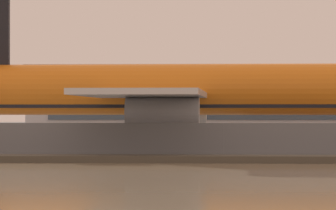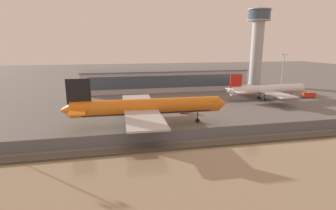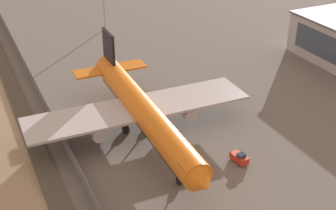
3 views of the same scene
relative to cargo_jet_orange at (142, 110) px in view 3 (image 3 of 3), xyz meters
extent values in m
plane|color=#66635E|center=(4.54, 2.18, -5.38)|extent=(500.00, 500.00, 0.00)
cube|color=#474238|center=(4.54, -18.32, -5.13)|extent=(320.00, 3.00, 0.50)
cube|color=slate|center=(4.54, -13.82, -4.01)|extent=(280.00, 0.08, 2.74)
cylinder|color=slate|center=(4.54, -13.82, -4.01)|extent=(0.10, 0.10, 2.74)
cylinder|color=orange|center=(0.69, -0.01, 0.20)|extent=(42.47, 5.46, 4.55)
cone|color=orange|center=(23.13, -0.49, 0.20)|extent=(3.05, 4.39, 4.33)
cone|color=orange|center=(-21.75, 0.46, 0.20)|extent=(3.05, 4.16, 4.10)
cube|color=#232D3D|center=(20.18, -0.43, 0.77)|extent=(2.59, 3.92, 1.37)
cube|color=black|center=(0.69, -0.01, -1.06)|extent=(36.10, 4.41, 0.82)
cube|color=#B7BABF|center=(-1.21, 10.20, -0.37)|extent=(9.76, 20.54, 0.46)
cube|color=#B7BABF|center=(-1.64, -10.14, -0.37)|extent=(9.76, 20.54, 0.46)
cylinder|color=#B7BABF|center=(0.03, 8.55, -1.85)|extent=(5.99, 2.63, 2.50)
cylinder|color=#B7BABF|center=(-0.34, -8.54, -1.85)|extent=(5.99, 2.63, 2.50)
cube|color=black|center=(-17.95, 0.38, 4.75)|extent=(6.37, 0.68, 7.74)
cube|color=orange|center=(-17.87, 4.11, 0.54)|extent=(4.40, 7.55, 0.36)
cube|color=orange|center=(-18.03, -3.35, 0.54)|extent=(4.40, 7.55, 0.36)
cylinder|color=black|center=(15.52, -0.33, -3.41)|extent=(0.32, 0.32, 2.66)
cylinder|color=black|center=(15.52, -0.33, -4.74)|extent=(1.29, 0.53, 1.27)
cylinder|color=black|center=(-2.22, 2.44, -3.41)|extent=(0.36, 0.36, 2.66)
cylinder|color=black|center=(-2.22, 2.44, -4.74)|extent=(1.49, 1.06, 1.47)
cylinder|color=black|center=(-2.33, -2.34, -3.41)|extent=(0.36, 0.36, 2.66)
cylinder|color=black|center=(-2.33, -2.34, -4.74)|extent=(1.49, 1.06, 1.47)
cube|color=red|center=(14.47, 11.35, -4.63)|extent=(3.37, 1.99, 1.11)
cube|color=#283847|center=(14.86, 11.40, -3.83)|extent=(1.27, 1.41, 0.50)
cylinder|color=black|center=(15.37, 12.15, -5.03)|extent=(0.72, 0.31, 0.70)
cylinder|color=black|center=(15.54, 10.80, -5.03)|extent=(0.72, 0.31, 0.70)
cylinder|color=black|center=(13.40, 11.90, -5.03)|extent=(0.72, 0.31, 0.70)
cylinder|color=black|center=(13.57, 10.55, -5.03)|extent=(0.72, 0.31, 0.70)
camera|label=1|loc=(4.19, -87.68, -1.80)|focal=105.00mm
camera|label=2|loc=(-8.92, -72.32, 17.50)|focal=28.00mm
camera|label=3|loc=(67.14, -26.56, 39.76)|focal=50.00mm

